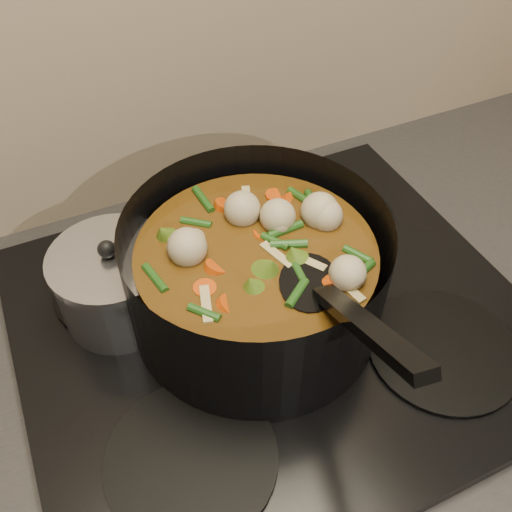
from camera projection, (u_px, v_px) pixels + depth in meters
name	position (u px, v px, depth m)	size (l,w,h in m)	color
counter	(269.00, 474.00, 1.06)	(2.64, 0.64, 0.91)	brown
stovetop	(275.00, 321.00, 0.72)	(0.62, 0.54, 0.03)	black
stockpot	(256.00, 277.00, 0.67)	(0.38, 0.45, 0.22)	black
saucepan	(116.00, 284.00, 0.69)	(0.15, 0.15, 0.12)	silver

